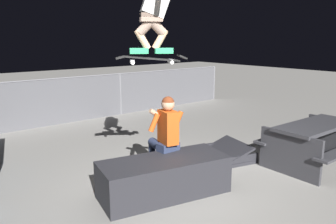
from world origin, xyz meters
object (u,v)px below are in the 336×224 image
(skater_airborne, at_px, (155,9))
(person_sitting_on_ledge, at_px, (165,134))
(kicker_ramp, at_px, (218,157))
(skateboard, at_px, (152,59))
(ledge_box_main, at_px, (164,177))
(picnic_table_back, at_px, (315,138))

(skater_airborne, bearing_deg, person_sitting_on_ledge, -1.00)
(person_sitting_on_ledge, xyz_separation_m, skater_airborne, (-0.17, 0.00, 1.84))
(kicker_ramp, bearing_deg, skateboard, -177.87)
(skateboard, relative_size, skater_airborne, 0.89)
(ledge_box_main, height_order, person_sitting_on_ledge, person_sitting_on_ledge)
(person_sitting_on_ledge, bearing_deg, skater_airborne, 179.00)
(person_sitting_on_ledge, distance_m, skater_airborne, 1.84)
(skateboard, distance_m, kicker_ramp, 2.42)
(person_sitting_on_ledge, height_order, kicker_ramp, person_sitting_on_ledge)
(skateboard, height_order, skater_airborne, skater_airborne)
(ledge_box_main, xyz_separation_m, skateboard, (0.09, 0.40, 1.65))
(ledge_box_main, xyz_separation_m, picnic_table_back, (2.80, -0.76, 0.23))
(skateboard, relative_size, kicker_ramp, 0.82)
(skateboard, xyz_separation_m, skater_airborne, (0.05, -0.03, 0.69))
(skateboard, bearing_deg, skater_airborne, -27.60)
(picnic_table_back, bearing_deg, ledge_box_main, 164.86)
(person_sitting_on_ledge, relative_size, kicker_ramp, 1.13)
(skater_airborne, distance_m, picnic_table_back, 3.57)
(person_sitting_on_ledge, bearing_deg, kicker_ramp, 3.72)
(skater_airborne, height_order, picnic_table_back, skater_airborne)
(kicker_ramp, distance_m, picnic_table_back, 1.73)
(person_sitting_on_ledge, bearing_deg, ledge_box_main, -129.85)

